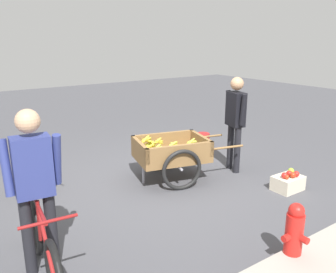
# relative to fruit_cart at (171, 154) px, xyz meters

# --- Properties ---
(ground_plane) EXTENTS (24.00, 24.00, 0.00)m
(ground_plane) POSITION_rel_fruit_cart_xyz_m (0.16, 0.09, -0.44)
(ground_plane) COLOR #47474C
(fruit_cart) EXTENTS (1.78, 1.14, 0.74)m
(fruit_cart) POSITION_rel_fruit_cart_xyz_m (0.00, 0.00, 0.00)
(fruit_cart) COLOR olive
(fruit_cart) RESTS_ON ground
(vendor_person) EXTENTS (0.28, 0.57, 1.61)m
(vendor_person) POSITION_rel_fruit_cart_xyz_m (-1.12, 0.28, 0.53)
(vendor_person) COLOR black
(vendor_person) RESTS_ON ground
(bicycle) EXTENTS (0.46, 1.66, 0.85)m
(bicycle) POSITION_rel_fruit_cart_xyz_m (2.39, 1.33, -0.09)
(bicycle) COLOR black
(bicycle) RESTS_ON ground
(cyclist_person) EXTENTS (0.52, 0.23, 1.63)m
(cyclist_person) POSITION_rel_fruit_cart_xyz_m (2.38, 1.18, 0.54)
(cyclist_person) COLOR black
(cyclist_person) RESTS_ON ground
(dog) EXTENTS (0.62, 0.36, 0.40)m
(dog) POSITION_rel_fruit_cart_xyz_m (1.94, -0.70, -0.17)
(dog) COLOR #4C3823
(dog) RESTS_ON ground
(fire_hydrant) EXTENTS (0.25, 0.25, 0.67)m
(fire_hydrant) POSITION_rel_fruit_cart_xyz_m (0.26, 2.52, -0.10)
(fire_hydrant) COLOR red
(fire_hydrant) RESTS_ON ground
(plastic_bucket) EXTENTS (0.27, 0.27, 0.29)m
(plastic_bucket) POSITION_rel_fruit_cart_xyz_m (-1.57, -1.06, -0.29)
(plastic_bucket) COLOR #B21E1E
(plastic_bucket) RESTS_ON ground
(mixed_fruit_crate) EXTENTS (0.44, 0.32, 0.31)m
(mixed_fruit_crate) POSITION_rel_fruit_cart_xyz_m (-1.21, 1.35, -0.31)
(mixed_fruit_crate) COLOR beige
(mixed_fruit_crate) RESTS_ON ground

